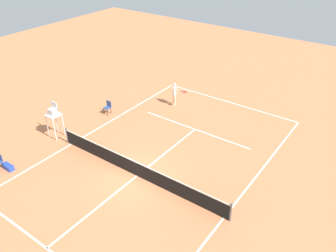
% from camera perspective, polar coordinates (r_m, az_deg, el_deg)
% --- Properties ---
extents(ground_plane, '(60.00, 60.00, 0.00)m').
position_cam_1_polar(ground_plane, '(19.50, -5.09, -8.11)').
color(ground_plane, '#D37A4C').
extents(court_lines, '(10.87, 22.10, 0.01)m').
position_cam_1_polar(court_lines, '(19.50, -5.09, -8.11)').
color(court_lines, white).
rests_on(court_lines, ground).
extents(tennis_net, '(11.47, 0.10, 1.07)m').
position_cam_1_polar(tennis_net, '(19.19, -5.16, -6.97)').
color(tennis_net, '#4C4C51').
rests_on(tennis_net, ground).
extents(player_serving, '(1.31, 0.53, 1.81)m').
position_cam_1_polar(player_serving, '(26.01, 1.13, 5.56)').
color(player_serving, beige).
rests_on(player_serving, ground).
extents(tennis_ball, '(0.07, 0.07, 0.07)m').
position_cam_1_polar(tennis_ball, '(25.22, 2.93, 1.95)').
color(tennis_ball, '#CCE033').
rests_on(tennis_ball, ground).
extents(umpire_chair, '(0.80, 0.80, 2.41)m').
position_cam_1_polar(umpire_chair, '(23.07, -18.23, 1.81)').
color(umpire_chair, silver).
rests_on(umpire_chair, ground).
extents(courtside_chair_mid, '(0.44, 0.46, 0.95)m').
position_cam_1_polar(courtside_chair_mid, '(25.50, -9.84, 3.13)').
color(courtside_chair_mid, '#262626').
rests_on(courtside_chair_mid, ground).
extents(equipment_bag, '(0.76, 0.32, 0.30)m').
position_cam_1_polar(equipment_bag, '(21.77, -24.72, -6.11)').
color(equipment_bag, '#2647B7').
rests_on(equipment_bag, ground).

